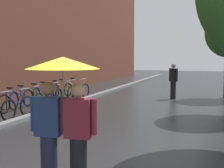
# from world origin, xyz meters

# --- Properties ---
(kerb_strip) EXTENTS (0.30, 36.00, 0.12)m
(kerb_strip) POSITION_xyz_m (-3.20, 10.00, 0.06)
(kerb_strip) COLOR slate
(kerb_strip) RESTS_ON ground
(parked_bicycle_2) EXTENTS (1.14, 0.79, 0.96)m
(parked_bicycle_2) POSITION_xyz_m (-4.01, 4.35, 0.38)
(parked_bicycle_2) COLOR black
(parked_bicycle_2) RESTS_ON ground
(parked_bicycle_3) EXTENTS (1.15, 0.81, 0.96)m
(parked_bicycle_3) POSITION_xyz_m (-4.14, 5.18, 0.38)
(parked_bicycle_3) COLOR black
(parked_bicycle_3) RESTS_ON ground
(parked_bicycle_4) EXTENTS (1.10, 0.73, 0.96)m
(parked_bicycle_4) POSITION_xyz_m (-4.13, 6.04, 0.38)
(parked_bicycle_4) COLOR black
(parked_bicycle_4) RESTS_ON ground
(parked_bicycle_5) EXTENTS (1.14, 0.80, 0.96)m
(parked_bicycle_5) POSITION_xyz_m (-4.23, 6.87, 0.38)
(parked_bicycle_5) COLOR black
(parked_bicycle_5) RESTS_ON ground
(parked_bicycle_6) EXTENTS (1.16, 0.83, 0.96)m
(parked_bicycle_6) POSITION_xyz_m (-4.11, 7.71, 0.38)
(parked_bicycle_6) COLOR black
(parked_bicycle_6) RESTS_ON ground
(parked_bicycle_7) EXTENTS (1.11, 0.75, 0.96)m
(parked_bicycle_7) POSITION_xyz_m (-4.22, 8.52, 0.38)
(parked_bicycle_7) COLOR black
(parked_bicycle_7) RESTS_ON ground
(parked_bicycle_8) EXTENTS (1.17, 0.84, 0.96)m
(parked_bicycle_8) POSITION_xyz_m (-4.02, 9.33, 0.38)
(parked_bicycle_8) COLOR black
(parked_bicycle_8) RESTS_ON ground
(couple_under_umbrella) EXTENTS (1.12, 1.12, 2.02)m
(couple_under_umbrella) POSITION_xyz_m (0.39, -0.45, 1.35)
(couple_under_umbrella) COLOR #1E233D
(couple_under_umbrella) RESTS_ON ground
(pedestrian_walking_midground) EXTENTS (0.43, 0.46, 1.69)m
(pedestrian_walking_midground) POSITION_xyz_m (0.61, 10.28, 0.86)
(pedestrian_walking_midground) COLOR black
(pedestrian_walking_midground) RESTS_ON ground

